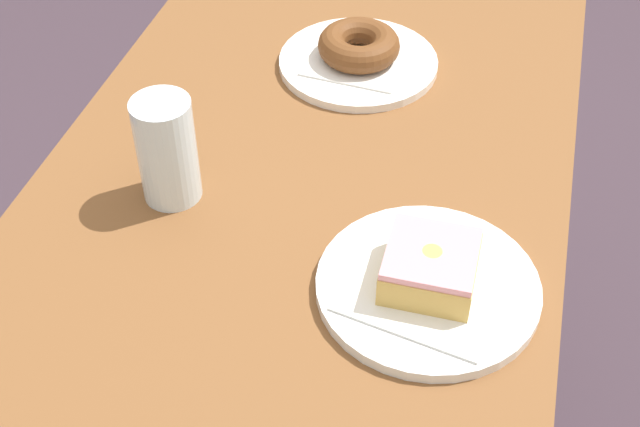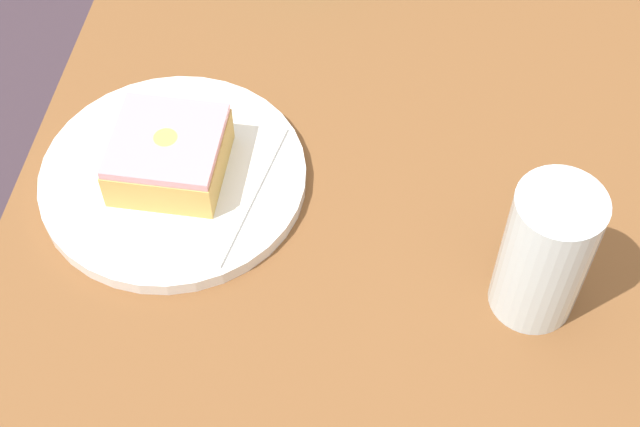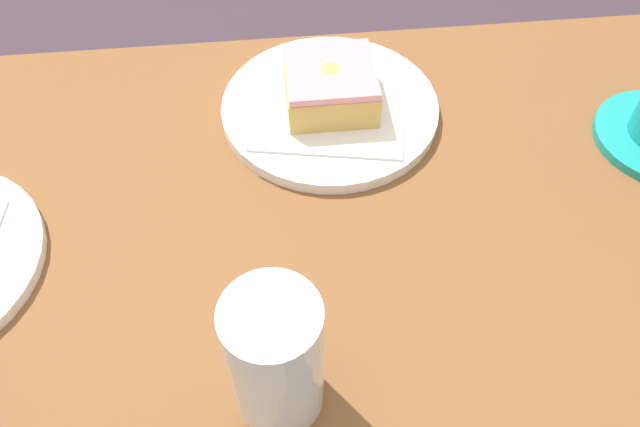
% 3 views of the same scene
% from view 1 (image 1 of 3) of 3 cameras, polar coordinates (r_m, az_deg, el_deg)
% --- Properties ---
extents(table, '(1.16, 0.61, 0.74)m').
position_cam_1_polar(table, '(1.05, -1.74, -3.70)').
color(table, brown).
rests_on(table, ground_plane).
extents(plate_chocolate_ring, '(0.21, 0.21, 0.01)m').
position_cam_1_polar(plate_chocolate_ring, '(1.18, 2.55, 9.97)').
color(plate_chocolate_ring, white).
rests_on(plate_chocolate_ring, table).
extents(napkin_chocolate_ring, '(0.14, 0.14, 0.00)m').
position_cam_1_polar(napkin_chocolate_ring, '(1.18, 2.56, 10.27)').
color(napkin_chocolate_ring, white).
rests_on(napkin_chocolate_ring, plate_chocolate_ring).
extents(donut_chocolate_ring, '(0.11, 0.11, 0.04)m').
position_cam_1_polar(donut_chocolate_ring, '(1.17, 2.60, 11.10)').
color(donut_chocolate_ring, brown).
rests_on(donut_chocolate_ring, napkin_chocolate_ring).
extents(plate_glazed_square, '(0.23, 0.23, 0.01)m').
position_cam_1_polar(plate_glazed_square, '(0.88, 7.16, -4.86)').
color(plate_glazed_square, white).
rests_on(plate_glazed_square, table).
extents(napkin_glazed_square, '(0.18, 0.18, 0.00)m').
position_cam_1_polar(napkin_glazed_square, '(0.87, 7.21, -4.51)').
color(napkin_glazed_square, white).
rests_on(napkin_glazed_square, plate_glazed_square).
extents(donut_glazed_square, '(0.09, 0.09, 0.04)m').
position_cam_1_polar(donut_glazed_square, '(0.86, 7.34, -3.48)').
color(donut_glazed_square, tan).
rests_on(donut_glazed_square, napkin_glazed_square).
extents(water_glass, '(0.07, 0.07, 0.13)m').
position_cam_1_polar(water_glass, '(0.95, -10.13, 4.16)').
color(water_glass, silver).
rests_on(water_glass, table).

